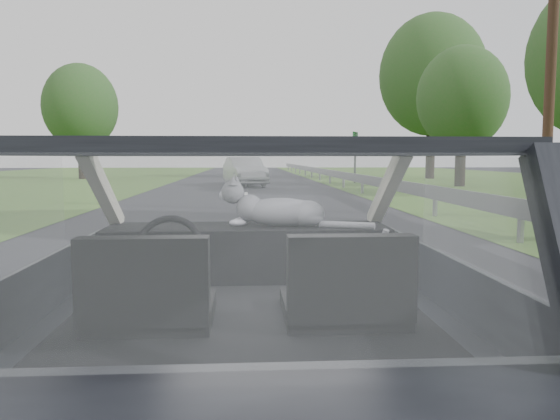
{
  "coord_description": "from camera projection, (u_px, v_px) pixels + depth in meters",
  "views": [
    {
      "loc": [
        -0.01,
        -2.47,
        1.39
      ],
      "look_at": [
        0.18,
        0.56,
        1.1
      ],
      "focal_mm": 35.0,
      "sensor_mm": 36.0,
      "label": 1
    }
  ],
  "objects": [
    {
      "name": "subject_car",
      "position": [
        248.0,
        302.0,
        2.51
      ],
      "size": [
        1.8,
        4.0,
        1.45
      ],
      "primitive_type": "cube",
      "color": "black",
      "rests_on": "ground"
    },
    {
      "name": "dashboard",
      "position": [
        248.0,
        252.0,
        3.12
      ],
      "size": [
        1.58,
        0.45,
        0.3
      ],
      "primitive_type": "cube",
      "color": "black",
      "rests_on": "subject_car"
    },
    {
      "name": "driver_seat",
      "position": [
        149.0,
        285.0,
        2.19
      ],
      "size": [
        0.5,
        0.72,
        0.42
      ],
      "primitive_type": "cube",
      "color": "black",
      "rests_on": "subject_car"
    },
    {
      "name": "passenger_seat",
      "position": [
        346.0,
        282.0,
        2.24
      ],
      "size": [
        0.5,
        0.72,
        0.42
      ],
      "primitive_type": "cube",
      "color": "black",
      "rests_on": "subject_car"
    },
    {
      "name": "steering_wheel",
      "position": [
        170.0,
        249.0,
        2.8
      ],
      "size": [
        0.36,
        0.36,
        0.04
      ],
      "primitive_type": "torus",
      "color": "black",
      "rests_on": "dashboard"
    },
    {
      "name": "cat",
      "position": [
        282.0,
        210.0,
        3.07
      ],
      "size": [
        0.66,
        0.35,
        0.28
      ],
      "primitive_type": "ellipsoid",
      "rotation": [
        0.0,
        0.0,
        -0.25
      ],
      "color": "gray",
      "rests_on": "dashboard"
    },
    {
      "name": "guardrail",
      "position": [
        430.0,
        192.0,
        12.73
      ],
      "size": [
        0.05,
        90.0,
        0.32
      ],
      "primitive_type": "cube",
      "color": "gray",
      "rests_on": "ground"
    },
    {
      "name": "other_car",
      "position": [
        245.0,
        171.0,
        26.23
      ],
      "size": [
        2.47,
        4.48,
        1.39
      ],
      "primitive_type": "imported",
      "rotation": [
        0.0,
        0.0,
        0.2
      ],
      "color": "#A8A9AD",
      "rests_on": "ground"
    },
    {
      "name": "highway_sign",
      "position": [
        355.0,
        158.0,
        28.62
      ],
      "size": [
        0.53,
        1.03,
        2.7
      ],
      "primitive_type": "cube",
      "rotation": [
        0.0,
        0.0,
        -0.41
      ],
      "color": "#1D7033",
      "rests_on": "ground"
    },
    {
      "name": "utility_pole",
      "position": [
        551.0,
        62.0,
        12.06
      ],
      "size": [
        0.24,
        0.24,
        6.98
      ],
      "primitive_type": "cylinder",
      "rotation": [
        0.0,
        0.0,
        -0.04
      ],
      "color": "#442E24",
      "rests_on": "ground"
    },
    {
      "name": "tree_2",
      "position": [
        462.0,
        119.0,
        25.62
      ],
      "size": [
        5.48,
        5.48,
        6.38
      ],
      "primitive_type": null,
      "rotation": [
        0.0,
        0.0,
        -0.38
      ],
      "color": "#2D5B24",
      "rests_on": "ground"
    },
    {
      "name": "tree_3",
      "position": [
        432.0,
        99.0,
        34.64
      ],
      "size": [
        8.04,
        8.04,
        10.09
      ],
      "primitive_type": null,
      "rotation": [
        0.0,
        0.0,
        0.24
      ],
      "color": "#2D5B24",
      "rests_on": "ground"
    },
    {
      "name": "tree_6",
      "position": [
        81.0,
        123.0,
        34.33
      ],
      "size": [
        5.99,
        5.99,
        7.02
      ],
      "primitive_type": null,
      "rotation": [
        0.0,
        0.0,
        0.37
      ],
      "color": "#2D5B24",
      "rests_on": "ground"
    }
  ]
}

